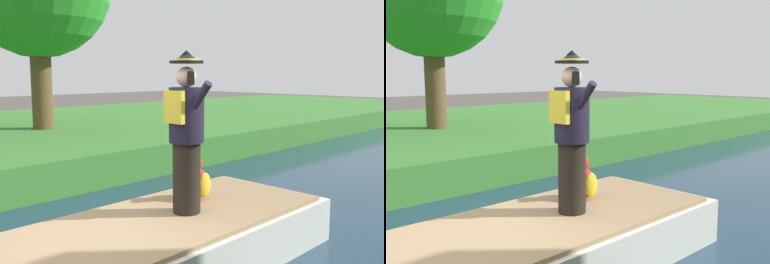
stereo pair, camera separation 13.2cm
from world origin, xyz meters
The scene contains 3 objects.
boat centered at (0.00, 0.94, 0.40)m, with size 1.81×4.20×0.61m.
person_pirate centered at (0.05, 1.21, 1.64)m, with size 0.61×0.42×1.85m.
parrot_plush centered at (-0.25, 1.69, 0.95)m, with size 0.36×0.34×0.57m.
Camera 1 is at (3.53, -2.20, 2.31)m, focal length 40.73 mm.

